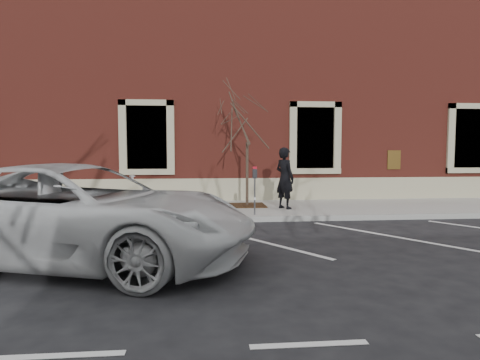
{
  "coord_description": "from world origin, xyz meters",
  "views": [
    {
      "loc": [
        -1.04,
        -10.79,
        1.94
      ],
      "look_at": [
        0.0,
        0.6,
        1.1
      ],
      "focal_mm": 30.0,
      "sensor_mm": 36.0,
      "label": 1
    }
  ],
  "objects": [
    {
      "name": "ground",
      "position": [
        0.0,
        0.0,
        0.0
      ],
      "size": [
        120.0,
        120.0,
        0.0
      ],
      "primitive_type": "plane",
      "color": "#28282B",
      "rests_on": "ground"
    },
    {
      "name": "sidewalk_near",
      "position": [
        0.0,
        1.75,
        0.07
      ],
      "size": [
        40.0,
        3.5,
        0.15
      ],
      "primitive_type": "cube",
      "color": "#ABA8A1",
      "rests_on": "ground"
    },
    {
      "name": "curb_near",
      "position": [
        0.0,
        -0.05,
        0.07
      ],
      "size": [
        40.0,
        0.12,
        0.15
      ],
      "primitive_type": "cube",
      "color": "#9E9E99",
      "rests_on": "ground"
    },
    {
      "name": "parking_stripes",
      "position": [
        0.0,
        -2.2,
        0.0
      ],
      "size": [
        28.0,
        4.4,
        0.01
      ],
      "primitive_type": null,
      "color": "silver",
      "rests_on": "ground"
    },
    {
      "name": "building_civic",
      "position": [
        0.0,
        7.74,
        4.0
      ],
      "size": [
        40.0,
        8.62,
        8.0
      ],
      "color": "maroon",
      "rests_on": "ground"
    },
    {
      "name": "man",
      "position": [
        1.45,
        1.33,
        1.09
      ],
      "size": [
        0.76,
        0.82,
        1.89
      ],
      "primitive_type": "imported",
      "rotation": [
        0.0,
        0.0,
        2.16
      ],
      "color": "black",
      "rests_on": "sidewalk_near"
    },
    {
      "name": "parking_meter",
      "position": [
        0.38,
        0.23,
        1.08
      ],
      "size": [
        0.12,
        0.09,
        1.35
      ],
      "rotation": [
        0.0,
        0.0,
        0.28
      ],
      "color": "#595B60",
      "rests_on": "sidewalk_near"
    },
    {
      "name": "tree_grate",
      "position": [
        0.37,
        2.07,
        0.16
      ],
      "size": [
        1.17,
        1.17,
        0.03
      ],
      "primitive_type": "cube",
      "color": "#3B2513",
      "rests_on": "sidewalk_near"
    },
    {
      "name": "sapling",
      "position": [
        0.37,
        2.07,
        2.77
      ],
      "size": [
        2.25,
        2.25,
        3.75
      ],
      "color": "#423528",
      "rests_on": "sidewalk_near"
    },
    {
      "name": "white_truck",
      "position": [
        -3.22,
        -3.69,
        0.86
      ],
      "size": [
        6.74,
        4.51,
        1.72
      ],
      "primitive_type": "imported",
      "rotation": [
        0.0,
        0.0,
        1.28
      ],
      "color": "silver",
      "rests_on": "ground"
    }
  ]
}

